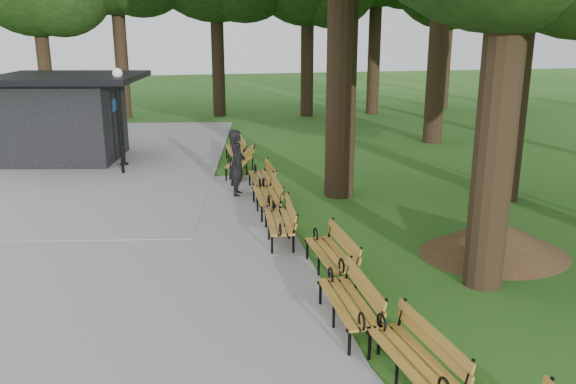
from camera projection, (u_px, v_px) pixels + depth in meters
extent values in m
plane|color=#275E1A|center=(377.00, 362.00, 8.39)|extent=(100.00, 100.00, 0.00)
cube|color=#98989A|center=(100.00, 295.00, 10.40)|extent=(12.00, 38.00, 0.06)
imported|color=black|center=(237.00, 163.00, 16.24)|extent=(0.58, 0.75, 1.84)
cylinder|color=black|center=(121.00, 122.00, 19.52)|extent=(0.10, 0.10, 2.95)
sphere|color=white|center=(117.00, 73.00, 19.10)|extent=(0.32, 0.32, 0.32)
cone|color=#47301C|center=(495.00, 237.00, 12.20)|extent=(2.61, 2.61, 0.74)
cylinder|color=black|center=(499.00, 96.00, 9.98)|extent=(0.70, 0.70, 6.81)
cylinder|color=black|center=(520.00, 60.00, 15.15)|extent=(0.60, 0.60, 7.38)
cylinder|color=black|center=(342.00, 43.00, 15.43)|extent=(0.80, 0.80, 8.18)
cylinder|color=black|center=(439.00, 29.00, 22.78)|extent=(0.76, 0.76, 8.79)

